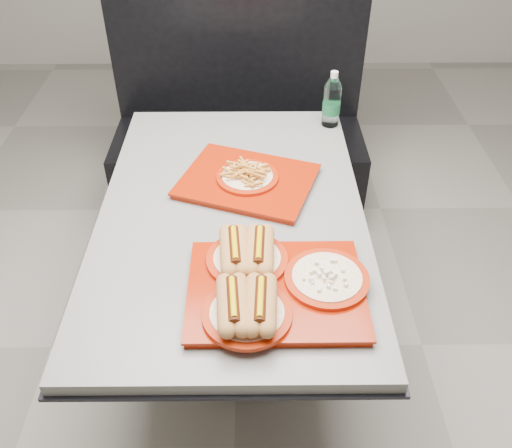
{
  "coord_description": "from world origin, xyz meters",
  "views": [
    {
      "loc": [
        0.07,
        -1.47,
        1.89
      ],
      "look_at": [
        0.08,
        -0.18,
        0.83
      ],
      "focal_mm": 38.0,
      "sensor_mm": 36.0,
      "label": 1
    }
  ],
  "objects_px": {
    "booth_bench": "(239,135)",
    "tray_far": "(247,178)",
    "diner_table": "(233,245)",
    "water_bottle": "(332,102)",
    "tray_near": "(268,283)"
  },
  "relations": [
    {
      "from": "booth_bench",
      "to": "tray_far",
      "type": "bearing_deg",
      "value": -86.78
    },
    {
      "from": "tray_far",
      "to": "water_bottle",
      "type": "distance_m",
      "value": 0.57
    },
    {
      "from": "tray_near",
      "to": "water_bottle",
      "type": "relative_size",
      "value": 2.19
    },
    {
      "from": "booth_bench",
      "to": "tray_near",
      "type": "bearing_deg",
      "value": -85.57
    },
    {
      "from": "diner_table",
      "to": "tray_far",
      "type": "bearing_deg",
      "value": 69.78
    },
    {
      "from": "diner_table",
      "to": "water_bottle",
      "type": "height_order",
      "value": "water_bottle"
    },
    {
      "from": "booth_bench",
      "to": "tray_far",
      "type": "distance_m",
      "value": 1.02
    },
    {
      "from": "tray_near",
      "to": "tray_far",
      "type": "bearing_deg",
      "value": 96.56
    },
    {
      "from": "diner_table",
      "to": "tray_near",
      "type": "height_order",
      "value": "tray_near"
    },
    {
      "from": "diner_table",
      "to": "booth_bench",
      "type": "height_order",
      "value": "booth_bench"
    },
    {
      "from": "tray_far",
      "to": "tray_near",
      "type": "bearing_deg",
      "value": -83.44
    },
    {
      "from": "diner_table",
      "to": "water_bottle",
      "type": "bearing_deg",
      "value": 55.43
    },
    {
      "from": "tray_near",
      "to": "water_bottle",
      "type": "bearing_deg",
      "value": 73.64
    },
    {
      "from": "tray_near",
      "to": "diner_table",
      "type": "bearing_deg",
      "value": 106.3
    },
    {
      "from": "tray_far",
      "to": "water_bottle",
      "type": "relative_size",
      "value": 2.34
    }
  ]
}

